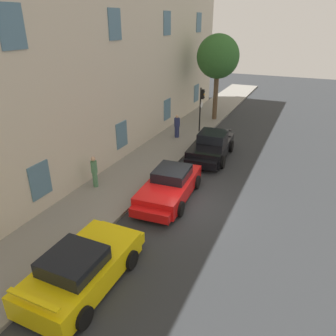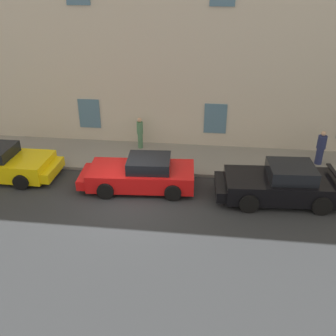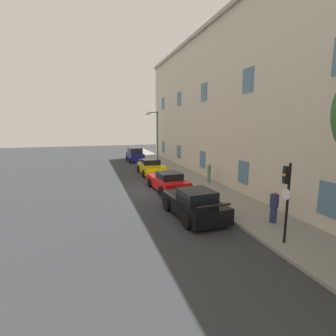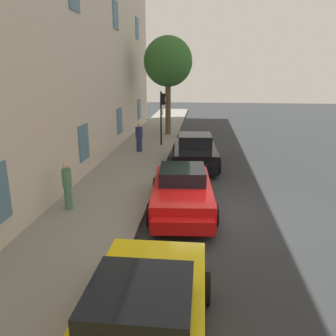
{
  "view_description": "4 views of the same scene",
  "coord_description": "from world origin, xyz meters",
  "views": [
    {
      "loc": [
        -11.93,
        -4.43,
        7.69
      ],
      "look_at": [
        0.79,
        1.3,
        1.26
      ],
      "focal_mm": 34.48,
      "sensor_mm": 36.0,
      "label": 1
    },
    {
      "loc": [
        3.02,
        -12.53,
        7.93
      ],
      "look_at": [
        1.39,
        0.94,
        0.98
      ],
      "focal_mm": 40.41,
      "sensor_mm": 36.0,
      "label": 2
    },
    {
      "loc": [
        17.54,
        -4.3,
        4.8
      ],
      "look_at": [
        -0.6,
        1.28,
        1.46
      ],
      "focal_mm": 27.11,
      "sensor_mm": 36.0,
      "label": 3
    },
    {
      "loc": [
        -10.69,
        0.35,
        4.56
      ],
      "look_at": [
        0.26,
        1.46,
        1.42
      ],
      "focal_mm": 36.98,
      "sensor_mm": 36.0,
      "label": 4
    }
  ],
  "objects": [
    {
      "name": "pedestrian_admiring",
      "position": [
        8.03,
        3.88,
        0.94
      ],
      "size": [
        0.56,
        0.56,
        1.6
      ],
      "color": "navy",
      "rests_on": "sidewalk"
    },
    {
      "name": "sportscar_yellow_flank",
      "position": [
        0.13,
        0.97,
        0.6
      ],
      "size": [
        4.8,
        2.37,
        1.36
      ],
      "color": "red",
      "rests_on": "ground"
    },
    {
      "name": "ground_plane",
      "position": [
        0.0,
        0.0,
        0.0
      ],
      "size": [
        80.0,
        80.0,
        0.0
      ],
      "primitive_type": "plane",
      "color": "#2B2D30"
    },
    {
      "name": "sidewalk",
      "position": [
        0.0,
        3.76,
        0.07
      ],
      "size": [
        60.0,
        3.22,
        0.14
      ],
      "primitive_type": "cube",
      "color": "gray",
      "rests_on": "ground"
    },
    {
      "name": "pedestrian_strolling",
      "position": [
        -0.47,
        4.67,
        0.97
      ],
      "size": [
        0.4,
        0.4,
        1.59
      ],
      "color": "#4C7F59",
      "rests_on": "sidewalk"
    },
    {
      "name": "sportscar_white_middle",
      "position": [
        5.69,
        0.7,
        0.66
      ],
      "size": [
        4.79,
        2.43,
        1.5
      ],
      "color": "black",
      "rests_on": "ground"
    },
    {
      "name": "sportscar_red_lead",
      "position": [
        -5.75,
        1.24,
        0.61
      ],
      "size": [
        4.49,
        2.25,
        1.39
      ],
      "color": "yellow",
      "rests_on": "ground"
    },
    {
      "name": "building_facade",
      "position": [
        0.0,
        7.6,
        6.43
      ],
      "size": [
        40.11,
        4.97,
        12.84
      ],
      "color": "beige",
      "rests_on": "ground"
    }
  ]
}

